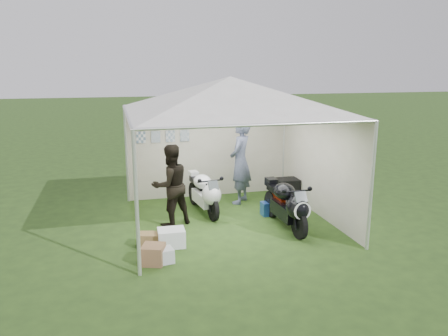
{
  "coord_description": "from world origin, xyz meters",
  "views": [
    {
      "loc": [
        -2.28,
        -8.41,
        3.19
      ],
      "look_at": [
        -0.03,
        0.35,
        1.08
      ],
      "focal_mm": 35.0,
      "sensor_mm": 36.0,
      "label": 1
    }
  ],
  "objects_px": {
    "crate_0": "(171,238)",
    "crate_2": "(163,256)",
    "canopy_tent": "(230,98)",
    "paddock_stand": "(270,208)",
    "crate_1": "(153,254)",
    "person_blue_jacket": "(240,162)",
    "crate_3": "(150,240)",
    "equipment_box": "(286,190)",
    "motorcycle_black": "(287,204)",
    "motorcycle_white": "(205,192)",
    "person_dark_jacket": "(170,185)"
  },
  "relations": [
    {
      "from": "paddock_stand",
      "to": "crate_1",
      "type": "height_order",
      "value": "crate_1"
    },
    {
      "from": "crate_0",
      "to": "crate_3",
      "type": "relative_size",
      "value": 1.27
    },
    {
      "from": "crate_1",
      "to": "canopy_tent",
      "type": "bearing_deg",
      "value": 43.49
    },
    {
      "from": "crate_0",
      "to": "crate_1",
      "type": "relative_size",
      "value": 1.36
    },
    {
      "from": "canopy_tent",
      "to": "paddock_stand",
      "type": "height_order",
      "value": "canopy_tent"
    },
    {
      "from": "equipment_box",
      "to": "crate_2",
      "type": "bearing_deg",
      "value": -140.94
    },
    {
      "from": "paddock_stand",
      "to": "crate_2",
      "type": "relative_size",
      "value": 1.21
    },
    {
      "from": "paddock_stand",
      "to": "crate_3",
      "type": "relative_size",
      "value": 1.04
    },
    {
      "from": "motorcycle_black",
      "to": "person_blue_jacket",
      "type": "height_order",
      "value": "person_blue_jacket"
    },
    {
      "from": "motorcycle_black",
      "to": "crate_3",
      "type": "height_order",
      "value": "motorcycle_black"
    },
    {
      "from": "person_blue_jacket",
      "to": "crate_3",
      "type": "xyz_separation_m",
      "value": [
        -2.34,
        -2.13,
        -0.88
      ]
    },
    {
      "from": "person_blue_jacket",
      "to": "crate_3",
      "type": "relative_size",
      "value": 5.29
    },
    {
      "from": "canopy_tent",
      "to": "crate_2",
      "type": "xyz_separation_m",
      "value": [
        -1.59,
        -1.66,
        -2.46
      ]
    },
    {
      "from": "crate_3",
      "to": "crate_1",
      "type": "bearing_deg",
      "value": -90.0
    },
    {
      "from": "paddock_stand",
      "to": "person_dark_jacket",
      "type": "xyz_separation_m",
      "value": [
        -2.18,
        -0.04,
        0.69
      ]
    },
    {
      "from": "motorcycle_white",
      "to": "crate_2",
      "type": "distance_m",
      "value": 2.6
    },
    {
      "from": "person_blue_jacket",
      "to": "crate_0",
      "type": "bearing_deg",
      "value": -6.23
    },
    {
      "from": "motorcycle_white",
      "to": "paddock_stand",
      "type": "distance_m",
      "value": 1.49
    },
    {
      "from": "canopy_tent",
      "to": "person_dark_jacket",
      "type": "xyz_separation_m",
      "value": [
        -1.21,
        0.1,
        -1.74
      ]
    },
    {
      "from": "motorcycle_white",
      "to": "crate_1",
      "type": "height_order",
      "value": "motorcycle_white"
    },
    {
      "from": "crate_3",
      "to": "person_dark_jacket",
      "type": "bearing_deg",
      "value": 62.78
    },
    {
      "from": "person_dark_jacket",
      "to": "crate_3",
      "type": "relative_size",
      "value": 4.42
    },
    {
      "from": "motorcycle_black",
      "to": "crate_3",
      "type": "distance_m",
      "value": 2.79
    },
    {
      "from": "paddock_stand",
      "to": "crate_0",
      "type": "distance_m",
      "value": 2.61
    },
    {
      "from": "crate_2",
      "to": "equipment_box",
      "type": "bearing_deg",
      "value": 39.06
    },
    {
      "from": "equipment_box",
      "to": "crate_1",
      "type": "xyz_separation_m",
      "value": [
        -3.45,
        -2.67,
        -0.12
      ]
    },
    {
      "from": "motorcycle_black",
      "to": "paddock_stand",
      "type": "bearing_deg",
      "value": 90.0
    },
    {
      "from": "motorcycle_black",
      "to": "motorcycle_white",
      "type": "bearing_deg",
      "value": 134.23
    },
    {
      "from": "person_dark_jacket",
      "to": "crate_3",
      "type": "distance_m",
      "value": 1.37
    },
    {
      "from": "canopy_tent",
      "to": "motorcycle_white",
      "type": "relative_size",
      "value": 3.21
    },
    {
      "from": "crate_2",
      "to": "canopy_tent",
      "type": "bearing_deg",
      "value": 46.28
    },
    {
      "from": "motorcycle_white",
      "to": "paddock_stand",
      "type": "relative_size",
      "value": 4.47
    },
    {
      "from": "equipment_box",
      "to": "crate_1",
      "type": "relative_size",
      "value": 1.56
    },
    {
      "from": "equipment_box",
      "to": "crate_0",
      "type": "xyz_separation_m",
      "value": [
        -3.06,
        -2.03,
        -0.12
      ]
    },
    {
      "from": "person_blue_jacket",
      "to": "crate_2",
      "type": "xyz_separation_m",
      "value": [
        -2.18,
        -2.84,
        -0.88
      ]
    },
    {
      "from": "motorcycle_white",
      "to": "motorcycle_black",
      "type": "height_order",
      "value": "motorcycle_black"
    },
    {
      "from": "canopy_tent",
      "to": "crate_0",
      "type": "height_order",
      "value": "canopy_tent"
    },
    {
      "from": "motorcycle_white",
      "to": "equipment_box",
      "type": "height_order",
      "value": "motorcycle_white"
    },
    {
      "from": "paddock_stand",
      "to": "crate_2",
      "type": "height_order",
      "value": "paddock_stand"
    },
    {
      "from": "paddock_stand",
      "to": "person_blue_jacket",
      "type": "bearing_deg",
      "value": 110.29
    },
    {
      "from": "paddock_stand",
      "to": "crate_3",
      "type": "bearing_deg",
      "value": -158.21
    },
    {
      "from": "person_dark_jacket",
      "to": "crate_3",
      "type": "xyz_separation_m",
      "value": [
        -0.54,
        -1.05,
        -0.71
      ]
    },
    {
      "from": "motorcycle_black",
      "to": "crate_0",
      "type": "bearing_deg",
      "value": -174.66
    },
    {
      "from": "paddock_stand",
      "to": "person_dark_jacket",
      "type": "bearing_deg",
      "value": -178.87
    },
    {
      "from": "paddock_stand",
      "to": "crate_1",
      "type": "xyz_separation_m",
      "value": [
        -2.72,
        -1.8,
        0.01
      ]
    },
    {
      "from": "motorcycle_black",
      "to": "person_blue_jacket",
      "type": "distance_m",
      "value": 2.0
    },
    {
      "from": "crate_0",
      "to": "crate_2",
      "type": "height_order",
      "value": "crate_0"
    },
    {
      "from": "crate_3",
      "to": "paddock_stand",
      "type": "bearing_deg",
      "value": 21.79
    },
    {
      "from": "person_blue_jacket",
      "to": "person_dark_jacket",
      "type": "bearing_deg",
      "value": -23.7
    },
    {
      "from": "motorcycle_white",
      "to": "crate_1",
      "type": "xyz_separation_m",
      "value": [
        -1.35,
        -2.28,
        -0.33
      ]
    }
  ]
}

